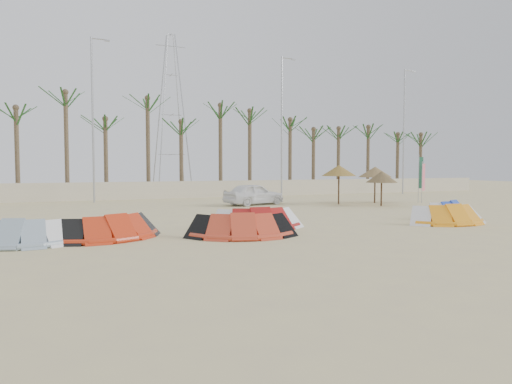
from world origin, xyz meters
name	(u,v)px	position (x,y,z in m)	size (l,w,h in m)	color
ground	(328,242)	(0.00, 0.00, 0.00)	(120.00, 120.00, 0.00)	#D0C182
boundary_wall	(176,190)	(0.00, 22.00, 0.65)	(60.00, 0.30, 1.30)	beige
palm_line	(179,116)	(0.67, 23.50, 6.44)	(52.00, 4.00, 7.70)	brown
lamp_b	(93,116)	(-5.96, 20.00, 5.77)	(1.25, 0.14, 11.00)	#A5A8AD
lamp_c	(282,124)	(8.04, 20.00, 5.77)	(1.25, 0.14, 11.00)	#A5A8AD
lamp_d	(404,129)	(20.04, 20.00, 5.77)	(1.25, 0.14, 11.00)	#A5A8AD
pylon	(172,194)	(1.00, 28.00, 0.00)	(3.00, 3.00, 14.00)	#A5A8AD
kite_grey	(17,232)	(-9.14, 3.22, 0.42)	(3.37, 2.23, 0.90)	#899CAB
kite_red_left	(111,226)	(-6.33, 3.53, 0.42)	(3.97, 2.76, 0.90)	red
kite_red_mid	(238,224)	(-2.19, 2.32, 0.42)	(3.89, 2.30, 0.90)	#C23C22
kite_red_right	(255,217)	(-0.86, 4.05, 0.42)	(3.65, 1.76, 0.90)	#A11815
kite_orange	(444,213)	(7.16, 2.34, 0.42)	(3.61, 1.83, 0.90)	orange
kite_blue	(447,209)	(8.84, 3.84, 0.42)	(3.30, 2.31, 0.90)	blue
parasol_left	(339,171)	(8.42, 12.45, 2.16)	(2.24, 2.24, 2.52)	#4C331E
parasol_mid	(382,177)	(10.14, 10.35, 1.79)	(1.91, 1.91, 2.14)	#4C331E
parasol_right	(375,172)	(11.24, 12.45, 2.06)	(2.22, 2.22, 2.42)	#4C331E
flag_pink	(424,178)	(14.23, 11.17, 1.64)	(0.44, 0.18, 2.76)	#A5A8AD
flag_green	(421,174)	(14.32, 11.59, 1.92)	(0.45, 0.08, 3.24)	#A5A8AD
car	(254,194)	(3.23, 14.13, 0.68)	(1.62, 4.02, 1.37)	white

